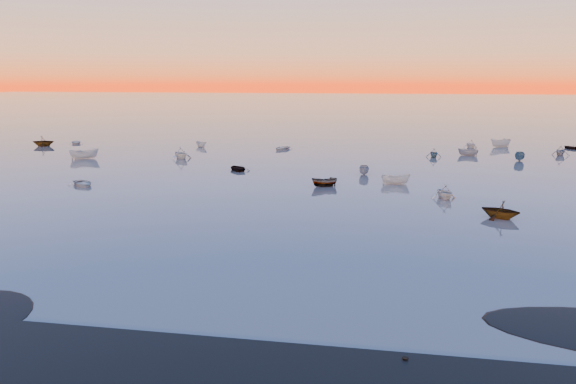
% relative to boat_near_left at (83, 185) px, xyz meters
% --- Properties ---
extents(ground, '(600.00, 600.00, 0.00)m').
position_rel_boat_near_left_xyz_m(ground, '(26.46, 67.42, 0.00)').
color(ground, '#675C55').
rests_on(ground, ground).
extents(mud_lobes, '(140.00, 6.00, 0.07)m').
position_rel_boat_near_left_xyz_m(mud_lobes, '(26.46, -33.58, 0.01)').
color(mud_lobes, black).
rests_on(mud_lobes, ground).
extents(moored_fleet, '(124.00, 58.00, 1.20)m').
position_rel_boat_near_left_xyz_m(moored_fleet, '(26.46, 20.42, 0.00)').
color(moored_fleet, beige).
rests_on(moored_fleet, ground).
extents(boat_near_left, '(3.69, 3.94, 0.96)m').
position_rel_boat_near_left_xyz_m(boat_near_left, '(0.00, 0.00, 0.00)').
color(boat_near_left, beige).
rests_on(boat_near_left, ground).
extents(boat_near_center, '(1.87, 3.66, 1.22)m').
position_rel_boat_near_left_xyz_m(boat_near_center, '(36.87, 7.48, 0.00)').
color(boat_near_center, beige).
rests_on(boat_near_center, ground).
extents(boat_near_right, '(3.70, 2.65, 1.18)m').
position_rel_boat_near_left_xyz_m(boat_near_right, '(41.93, 0.04, 0.00)').
color(boat_near_right, beige).
rests_on(boat_near_right, ground).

